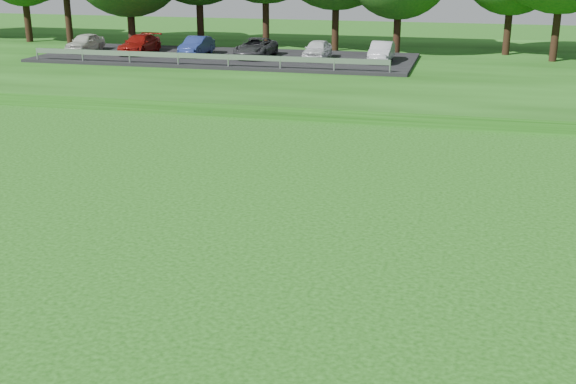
# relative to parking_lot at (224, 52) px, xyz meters

# --- Properties ---
(parking_lot) EXTENTS (24.00, 9.00, 1.38)m
(parking_lot) POSITION_rel_parking_lot_xyz_m (0.00, 0.00, 0.00)
(parking_lot) COLOR black
(parking_lot) RESTS_ON berm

